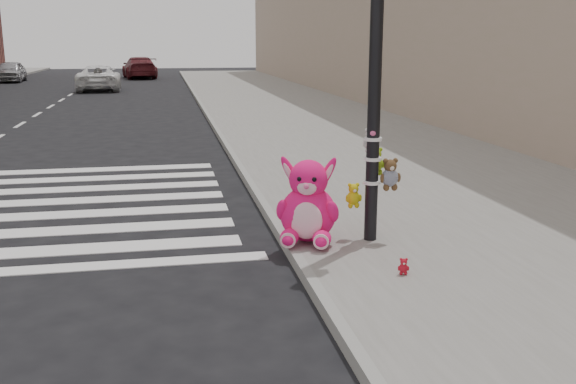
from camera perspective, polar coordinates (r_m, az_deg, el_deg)
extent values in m
plane|color=black|center=(6.31, -10.76, -11.53)|extent=(120.00, 120.00, 0.00)
cube|color=slate|center=(16.69, 6.42, 4.40)|extent=(7.00, 80.00, 0.14)
cube|color=gray|center=(16.02, -5.49, 4.04)|extent=(0.12, 80.00, 0.15)
cylinder|color=black|center=(7.97, 7.73, 9.68)|extent=(0.16, 0.16, 4.00)
cylinder|color=white|center=(8.14, 7.46, 0.87)|extent=(0.22, 0.22, 0.04)
cylinder|color=white|center=(8.08, 7.52, 2.94)|extent=(0.22, 0.22, 0.04)
cylinder|color=white|center=(8.04, 7.57, 4.70)|extent=(0.22, 0.22, 0.04)
ellipsoid|color=#FF1572|center=(7.90, 0.12, -4.28)|extent=(0.34, 0.43, 0.20)
ellipsoid|color=#FF1572|center=(7.86, 3.03, -4.38)|extent=(0.34, 0.43, 0.20)
ellipsoid|color=#FF1572|center=(8.10, 1.81, -1.94)|extent=(0.87, 0.80, 0.71)
ellipsoid|color=#F9BFD1|center=(7.88, 1.63, -2.57)|extent=(0.42, 0.26, 0.47)
sphere|color=#FF1572|center=(8.00, 1.83, 1.14)|extent=(0.62, 0.62, 0.49)
ellipsoid|color=#FF1572|center=(8.03, 0.26, 1.68)|extent=(0.35, 0.20, 0.49)
ellipsoid|color=#FF1572|center=(7.99, 3.44, 1.60)|extent=(0.35, 0.20, 0.49)
imported|color=white|center=(36.82, -16.46, 9.71)|extent=(2.44, 4.91, 1.34)
imported|color=maroon|center=(48.06, -13.07, 10.72)|extent=(2.81, 5.47, 1.52)
imported|color=#A09FA4|center=(46.37, -23.45, 9.82)|extent=(1.79, 4.10, 1.37)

